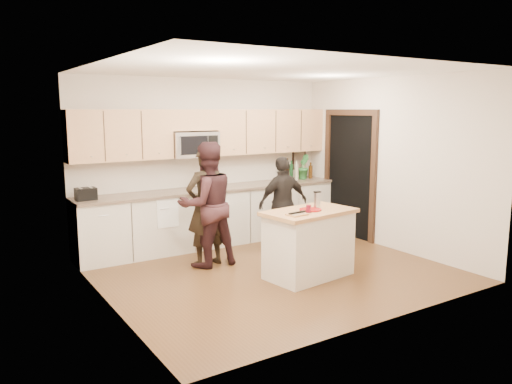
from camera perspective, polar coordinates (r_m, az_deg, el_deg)
floor at (r=6.97m, az=1.91°, el=-8.98°), size 4.50×4.50×0.00m
room_shell at (r=6.63m, az=1.99°, el=5.36°), size 4.52×4.02×2.71m
back_cabinetry at (r=8.24m, az=-4.74°, el=-2.72°), size 4.50×0.66×0.94m
upper_cabinetry at (r=8.21m, az=-5.14°, el=6.89°), size 4.50×0.33×0.75m
microwave at (r=8.04m, az=-7.17°, el=5.43°), size 0.76×0.41×0.40m
doorway at (r=8.78m, az=10.67°, el=2.44°), size 0.06×1.25×2.20m
framed_picture at (r=9.41m, az=4.92°, el=3.77°), size 0.30×0.03×0.38m
dish_towel at (r=7.62m, az=-10.43°, el=-1.32°), size 0.34×0.60×0.48m
island at (r=6.65m, az=6.05°, el=-5.85°), size 1.28×0.84×0.90m
red_plate at (r=6.55m, az=6.23°, el=-2.01°), size 0.29×0.29×0.02m
box_grater at (r=6.65m, az=7.01°, el=-0.81°), size 0.08×0.06×0.22m
drink_glass at (r=6.39m, az=6.02°, el=-1.91°), size 0.06×0.06×0.10m
cutting_board at (r=6.23m, az=4.73°, el=-2.57°), size 0.27×0.21×0.02m
tongs at (r=6.26m, az=4.75°, el=-2.34°), size 0.28×0.07×0.02m
knife at (r=6.21m, az=4.92°, el=-2.49°), size 0.21×0.05×0.01m
toaster at (r=7.41m, az=-18.88°, el=-0.21°), size 0.28×0.21×0.17m
bottle_cluster at (r=9.08m, az=4.81°, el=2.54°), size 0.61×0.22×0.40m
orchid at (r=9.15m, az=5.39°, el=2.89°), size 0.32×0.32×0.45m
woman_left at (r=7.05m, az=-5.75°, el=-1.66°), size 0.66×0.46×1.70m
woman_center at (r=7.02m, az=-5.64°, el=-1.45°), size 0.86×0.67×1.76m
woman_right at (r=7.88m, az=3.12°, el=-1.28°), size 0.88×0.41×1.48m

